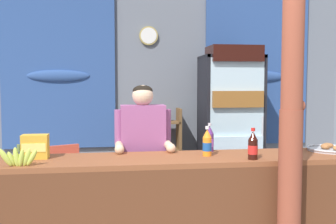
{
  "coord_description": "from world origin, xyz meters",
  "views": [
    {
      "loc": [
        -0.52,
        -2.51,
        1.55
      ],
      "look_at": [
        -0.03,
        0.97,
        1.29
      ],
      "focal_mm": 41.47,
      "sensor_mm": 36.0,
      "label": 1
    }
  ],
  "objects_px": {
    "soda_bottle_cola": "(253,146)",
    "soda_bottle_grape_soda": "(210,139)",
    "pastry_tray": "(332,149)",
    "drink_fridge": "(231,119)",
    "snack_box_choco_powder": "(35,147)",
    "plastic_lawn_chair": "(64,180)",
    "soda_bottle_orange_soda": "(207,143)",
    "stall_counter": "(173,207)",
    "banana_bunch": "(19,158)",
    "shopkeeper": "(143,148)",
    "bottle_shelf_rack": "(163,153)",
    "timber_post": "(291,118)",
    "soda_bottle_water": "(292,137)"
  },
  "relations": [
    {
      "from": "drink_fridge",
      "to": "timber_post",
      "type": "bearing_deg",
      "value": -95.85
    },
    {
      "from": "bottle_shelf_rack",
      "to": "soda_bottle_grape_soda",
      "type": "bearing_deg",
      "value": -84.38
    },
    {
      "from": "soda_bottle_grape_soda",
      "to": "shopkeeper",
      "type": "bearing_deg",
      "value": 156.39
    },
    {
      "from": "stall_counter",
      "to": "drink_fridge",
      "type": "height_order",
      "value": "drink_fridge"
    },
    {
      "from": "stall_counter",
      "to": "pastry_tray",
      "type": "distance_m",
      "value": 1.49
    },
    {
      "from": "timber_post",
      "to": "bottle_shelf_rack",
      "type": "xyz_separation_m",
      "value": [
        -0.63,
        2.44,
        -0.67
      ]
    },
    {
      "from": "bottle_shelf_rack",
      "to": "snack_box_choco_powder",
      "type": "xyz_separation_m",
      "value": [
        -1.25,
        -1.96,
        0.42
      ]
    },
    {
      "from": "soda_bottle_grape_soda",
      "to": "pastry_tray",
      "type": "distance_m",
      "value": 1.07
    },
    {
      "from": "bottle_shelf_rack",
      "to": "shopkeeper",
      "type": "distance_m",
      "value": 1.67
    },
    {
      "from": "soda_bottle_cola",
      "to": "soda_bottle_grape_soda",
      "type": "height_order",
      "value": "soda_bottle_grape_soda"
    },
    {
      "from": "soda_bottle_orange_soda",
      "to": "shopkeeper",
      "type": "bearing_deg",
      "value": 137.41
    },
    {
      "from": "shopkeeper",
      "to": "soda_bottle_grape_soda",
      "type": "bearing_deg",
      "value": -23.61
    },
    {
      "from": "bottle_shelf_rack",
      "to": "banana_bunch",
      "type": "xyz_separation_m",
      "value": [
        -1.3,
        -2.24,
        0.39
      ]
    },
    {
      "from": "banana_bunch",
      "to": "soda_bottle_cola",
      "type": "bearing_deg",
      "value": 0.4
    },
    {
      "from": "soda_bottle_water",
      "to": "snack_box_choco_powder",
      "type": "bearing_deg",
      "value": -179.03
    },
    {
      "from": "soda_bottle_grape_soda",
      "to": "timber_post",
      "type": "bearing_deg",
      "value": -53.42
    },
    {
      "from": "stall_counter",
      "to": "banana_bunch",
      "type": "bearing_deg",
      "value": -175.77
    },
    {
      "from": "timber_post",
      "to": "drink_fridge",
      "type": "distance_m",
      "value": 2.19
    },
    {
      "from": "soda_bottle_cola",
      "to": "pastry_tray",
      "type": "distance_m",
      "value": 0.86
    },
    {
      "from": "timber_post",
      "to": "bottle_shelf_rack",
      "type": "relative_size",
      "value": 2.22
    },
    {
      "from": "snack_box_choco_powder",
      "to": "pastry_tray",
      "type": "height_order",
      "value": "snack_box_choco_powder"
    },
    {
      "from": "plastic_lawn_chair",
      "to": "snack_box_choco_powder",
      "type": "distance_m",
      "value": 1.36
    },
    {
      "from": "bottle_shelf_rack",
      "to": "pastry_tray",
      "type": "distance_m",
      "value": 2.34
    },
    {
      "from": "soda_bottle_cola",
      "to": "banana_bunch",
      "type": "bearing_deg",
      "value": -179.6
    },
    {
      "from": "timber_post",
      "to": "soda_bottle_cola",
      "type": "distance_m",
      "value": 0.38
    },
    {
      "from": "plastic_lawn_chair",
      "to": "shopkeeper",
      "type": "distance_m",
      "value": 1.27
    },
    {
      "from": "pastry_tray",
      "to": "drink_fridge",
      "type": "bearing_deg",
      "value": 102.88
    },
    {
      "from": "stall_counter",
      "to": "plastic_lawn_chair",
      "type": "height_order",
      "value": "stall_counter"
    },
    {
      "from": "stall_counter",
      "to": "timber_post",
      "type": "height_order",
      "value": "timber_post"
    },
    {
      "from": "snack_box_choco_powder",
      "to": "banana_bunch",
      "type": "distance_m",
      "value": 0.29
    },
    {
      "from": "soda_bottle_orange_soda",
      "to": "snack_box_choco_powder",
      "type": "xyz_separation_m",
      "value": [
        -1.35,
        0.07,
        -0.01
      ]
    },
    {
      "from": "pastry_tray",
      "to": "banana_bunch",
      "type": "xyz_separation_m",
      "value": [
        -2.54,
        -0.28,
        0.04
      ]
    },
    {
      "from": "timber_post",
      "to": "snack_box_choco_powder",
      "type": "relative_size",
      "value": 13.71
    },
    {
      "from": "timber_post",
      "to": "soda_bottle_cola",
      "type": "xyz_separation_m",
      "value": [
        -0.21,
        0.21,
        -0.24
      ]
    },
    {
      "from": "stall_counter",
      "to": "soda_bottle_cola",
      "type": "xyz_separation_m",
      "value": [
        0.61,
        -0.07,
        0.48
      ]
    },
    {
      "from": "bottle_shelf_rack",
      "to": "soda_bottle_grape_soda",
      "type": "relative_size",
      "value": 5.0
    },
    {
      "from": "timber_post",
      "to": "bottle_shelf_rack",
      "type": "distance_m",
      "value": 2.61
    },
    {
      "from": "snack_box_choco_powder",
      "to": "drink_fridge",
      "type": "bearing_deg",
      "value": 38.88
    },
    {
      "from": "bottle_shelf_rack",
      "to": "snack_box_choco_powder",
      "type": "bearing_deg",
      "value": -122.42
    },
    {
      "from": "timber_post",
      "to": "shopkeeper",
      "type": "relative_size",
      "value": 1.77
    },
    {
      "from": "plastic_lawn_chair",
      "to": "soda_bottle_orange_soda",
      "type": "relative_size",
      "value": 3.55
    },
    {
      "from": "soda_bottle_grape_soda",
      "to": "pastry_tray",
      "type": "height_order",
      "value": "soda_bottle_grape_soda"
    },
    {
      "from": "drink_fridge",
      "to": "shopkeeper",
      "type": "relative_size",
      "value": 1.31
    },
    {
      "from": "drink_fridge",
      "to": "shopkeeper",
      "type": "bearing_deg",
      "value": -132.95
    },
    {
      "from": "stall_counter",
      "to": "pastry_tray",
      "type": "relative_size",
      "value": 7.67
    },
    {
      "from": "shopkeeper",
      "to": "drink_fridge",
      "type": "bearing_deg",
      "value": 47.05
    },
    {
      "from": "plastic_lawn_chair",
      "to": "soda_bottle_cola",
      "type": "distance_m",
      "value": 2.27
    },
    {
      "from": "soda_bottle_cola",
      "to": "stall_counter",
      "type": "bearing_deg",
      "value": 173.4
    },
    {
      "from": "bottle_shelf_rack",
      "to": "snack_box_choco_powder",
      "type": "height_order",
      "value": "bottle_shelf_rack"
    },
    {
      "from": "bottle_shelf_rack",
      "to": "plastic_lawn_chair",
      "type": "height_order",
      "value": "bottle_shelf_rack"
    }
  ]
}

